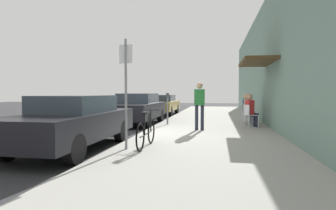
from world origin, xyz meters
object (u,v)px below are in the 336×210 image
(pedestrian_standing, at_px, (200,102))
(parked_car_2, at_px, (162,104))
(seated_patron_1, at_px, (248,108))
(cafe_chair_1, at_px, (247,112))
(parked_car_1, at_px, (138,108))
(cafe_chair_2, at_px, (245,111))
(bicycle_0, at_px, (146,133))
(seated_patron_0, at_px, (251,109))
(seated_patron_2, at_px, (247,107))
(cafe_chair_0, at_px, (250,114))
(street_sign, at_px, (126,85))
(parked_car_0, at_px, (73,121))
(parking_meter, at_px, (168,106))

(pedestrian_standing, bearing_deg, parked_car_2, 110.31)
(seated_patron_1, bearing_deg, pedestrian_standing, -130.04)
(cafe_chair_1, relative_size, seated_patron_1, 0.67)
(parked_car_1, relative_size, cafe_chair_2, 5.06)
(bicycle_0, bearing_deg, parked_car_2, 99.53)
(bicycle_0, xyz_separation_m, pedestrian_standing, (1.09, 3.32, 0.64))
(bicycle_0, relative_size, seated_patron_1, 1.33)
(seated_patron_0, height_order, seated_patron_2, same)
(parked_car_1, bearing_deg, cafe_chair_0, -13.78)
(cafe_chair_2, relative_size, pedestrian_standing, 0.51)
(parked_car_2, relative_size, seated_patron_1, 3.41)
(parked_car_1, bearing_deg, street_sign, -76.11)
(cafe_chair_2, bearing_deg, parked_car_0, -128.15)
(parking_meter, distance_m, seated_patron_0, 3.40)
(parked_car_2, relative_size, seated_patron_2, 3.41)
(cafe_chair_0, relative_size, seated_patron_2, 0.67)
(parked_car_1, xyz_separation_m, seated_patron_1, (4.93, -0.20, 0.08))
(parked_car_0, height_order, bicycle_0, parked_car_0)
(seated_patron_2, xyz_separation_m, pedestrian_standing, (-1.92, -2.85, 0.30))
(cafe_chair_2, xyz_separation_m, pedestrian_standing, (-1.86, -2.86, 0.50))
(cafe_chair_1, distance_m, cafe_chair_2, 0.57)
(pedestrian_standing, bearing_deg, parking_meter, 131.11)
(street_sign, height_order, seated_patron_2, street_sign)
(seated_patron_2, distance_m, pedestrian_standing, 3.45)
(parked_car_0, xyz_separation_m, parked_car_1, (0.00, 5.82, 0.01))
(cafe_chair_2, bearing_deg, parking_meter, -160.16)
(parked_car_2, distance_m, seated_patron_2, 7.21)
(seated_patron_1, bearing_deg, parked_car_2, 130.18)
(parked_car_0, bearing_deg, cafe_chair_2, 51.85)
(seated_patron_1, height_order, seated_patron_2, same)
(parked_car_0, height_order, parking_meter, parking_meter)
(parking_meter, bearing_deg, street_sign, -90.55)
(parked_car_2, bearing_deg, pedestrian_standing, -69.69)
(street_sign, height_order, cafe_chair_0, street_sign)
(parking_meter, xyz_separation_m, cafe_chair_0, (3.32, -0.38, -0.26))
(parked_car_0, bearing_deg, street_sign, -9.48)
(bicycle_0, xyz_separation_m, cafe_chair_1, (2.95, 5.61, 0.14))
(parked_car_2, relative_size, cafe_chair_0, 5.06)
(parked_car_1, bearing_deg, cafe_chair_2, 4.48)
(parked_car_2, relative_size, parking_meter, 3.33)
(parked_car_1, distance_m, parked_car_2, 5.64)
(parked_car_0, distance_m, seated_patron_0, 6.77)
(parking_meter, bearing_deg, cafe_chair_2, 19.84)
(street_sign, distance_m, cafe_chair_0, 6.01)
(parking_meter, height_order, cafe_chair_2, parking_meter)
(bicycle_0, height_order, cafe_chair_0, bicycle_0)
(parked_car_0, xyz_separation_m, cafe_chair_0, (4.87, 4.62, -0.10))
(bicycle_0, distance_m, cafe_chair_1, 6.34)
(parking_meter, relative_size, seated_patron_2, 1.02)
(parked_car_1, bearing_deg, seated_patron_2, 4.27)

